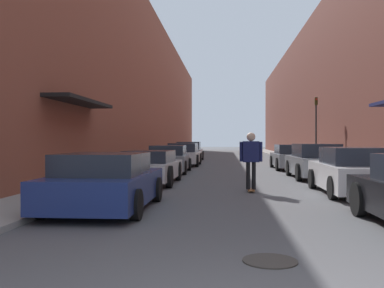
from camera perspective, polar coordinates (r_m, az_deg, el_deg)
name	(u,v)px	position (r m, az deg, el deg)	size (l,w,h in m)	color
ground	(232,163)	(29.67, 5.42, -2.50)	(146.56, 146.56, 0.00)	#515154
curb_strip_left	(172,158)	(36.61, -2.70, -1.84)	(1.80, 66.62, 0.12)	gray
curb_strip_right	(292,158)	(36.74, 13.16, -1.85)	(1.80, 66.62, 0.12)	gray
building_row_left	(138,91)	(37.29, -7.16, 7.03)	(4.90, 66.62, 11.60)	brown
building_row_right	(327,93)	(37.46, 17.59, 6.53)	(4.90, 66.62, 11.01)	brown
parked_car_left_0	(105,182)	(9.73, -11.49, -5.03)	(2.08, 4.08, 1.26)	navy
parked_car_left_1	(151,167)	(15.28, -5.53, -3.09)	(1.86, 4.26, 1.18)	silver
parked_car_left_2	(169,159)	(20.58, -3.10, -2.06)	(1.91, 4.15, 1.31)	gray
parked_car_left_3	(184,155)	(26.20, -1.12, -1.44)	(1.98, 4.34, 1.38)	silver
parked_car_left_4	(189,152)	(32.22, -0.38, -1.03)	(2.02, 4.66, 1.44)	silver
parked_car_right_1	(355,172)	(13.14, 20.86, -3.46)	(2.02, 4.24, 1.34)	silver
parked_car_right_2	(315,162)	(17.97, 16.08, -2.31)	(1.89, 4.22, 1.41)	gray
parked_car_right_3	(291,157)	(23.45, 13.04, -1.73)	(1.89, 4.46, 1.32)	gray
skateboarder	(251,155)	(12.93, 7.87, -1.49)	(0.68, 0.78, 1.78)	brown
manhole_cover	(270,261)	(5.72, 10.35, -15.07)	(0.70, 0.70, 0.02)	#332D28
traffic_light	(316,124)	(26.40, 16.21, 2.63)	(0.16, 0.22, 3.97)	#2D2D2D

